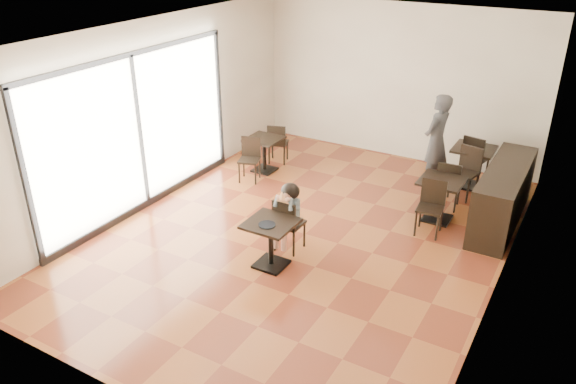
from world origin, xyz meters
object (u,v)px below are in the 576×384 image
Objects in this scene: adult_patron at (436,141)px; cafe_table_left at (264,155)px; chair_left_a at (278,143)px; cafe_table_back at (471,167)px; chair_back_b at (465,174)px; chair_left_b at (249,160)px; child_table at (271,244)px; chair_back_a at (476,158)px; cafe_table_mid at (439,200)px; chair_mid_a at (449,184)px; child_chair at (290,224)px; chair_mid_b at (430,209)px; child at (290,217)px.

cafe_table_left is at bearing -59.89° from adult_patron.
adult_patron is at bearing 170.35° from chair_left_a.
chair_back_b reaches higher than cafe_table_back.
adult_patron is at bearing 8.26° from chair_left_b.
chair_back_a is (1.86, 4.56, 0.11)m from child_table.
adult_patron is 2.29× the size of cafe_table_back.
cafe_table_back is 0.31m from chair_back_a.
cafe_table_mid is 0.88× the size of chair_left_b.
chair_mid_a is 1.39m from chair_back_a.
cafe_table_back is (0.65, 0.30, -0.51)m from adult_patron.
cafe_table_left is at bearing -50.57° from child_chair.
chair_back_a is (3.81, 1.64, 0.12)m from cafe_table_left.
chair_mid_b reaches higher than child_table.
cafe_table_mid is at bearing 148.72° from chair_left_a.
chair_back_b is at bearing 165.15° from chair_left_a.
cafe_table_left is (-1.95, 2.92, -0.01)m from child_table.
chair_mid_b is at bearing 27.13° from adult_patron.
chair_back_a is (1.86, 4.01, 0.03)m from child_chair.
child_chair is 4.15m from cafe_table_back.
chair_mid_b reaches higher than chair_left_a.
cafe_table_left is 4.15m from chair_back_a.
chair_mid_b is at bearing -93.69° from cafe_table_back.
child_chair is 3.07m from cafe_table_left.
chair_left_a is at bearing -9.88° from chair_mid_a.
child_chair is at bearing -108.60° from chair_back_b.
chair_mid_a is (3.67, 0.26, 0.10)m from cafe_table_left.
chair_mid_a is (0.00, 0.55, 0.08)m from cafe_table_mid.
chair_left_a is at bearing -69.29° from adult_patron.
cafe_table_back is 4.25m from chair_left_b.
chair_back_b is at bearing 59.48° from child.
adult_patron reaches higher than child_table.
chair_back_b is at bearing 80.88° from adult_patron.
chair_left_a is (-1.95, 3.47, 0.06)m from child_table.
chair_back_b reaches higher than child_chair.
child is at bearing -129.57° from cafe_table_mid.
cafe_table_left is 3.89m from chair_back_b.
chair_left_b is 0.90× the size of chair_back_b.
cafe_table_back is at bearing 101.92° from chair_back_b.
child_chair is 2.67m from chair_left_b.
chair_mid_b is at bearing 140.86° from chair_left_a.
chair_back_a reaches higher than chair_left_a.
cafe_table_back is at bearing -102.85° from chair_mid_a.
chair_mid_a is 3.76m from chair_left_b.
chair_back_a is 1.00× the size of chair_back_b.
chair_mid_b is (1.72, 1.53, -0.10)m from child.
child_chair is at bearing -129.57° from cafe_table_mid.
chair_left_a reaches higher than cafe_table_left.
adult_patron is 2.55× the size of cafe_table_left.
chair_back_b reaches higher than child_table.
child reaches higher than child_chair.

